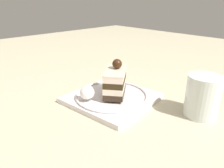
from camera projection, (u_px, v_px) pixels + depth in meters
ground_plane at (114, 99)px, 0.60m from camera, size 2.40×2.40×0.00m
dessert_plate at (112, 97)px, 0.59m from camera, size 0.24×0.24×0.02m
cake_slice at (116, 81)px, 0.58m from camera, size 0.11×0.10×0.10m
whipped_cream_dollop at (87, 92)px, 0.55m from camera, size 0.04×0.04×0.04m
fork at (110, 82)px, 0.66m from camera, size 0.10×0.08×0.00m
drink_glass_near at (202, 98)px, 0.51m from camera, size 0.08×0.08×0.10m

